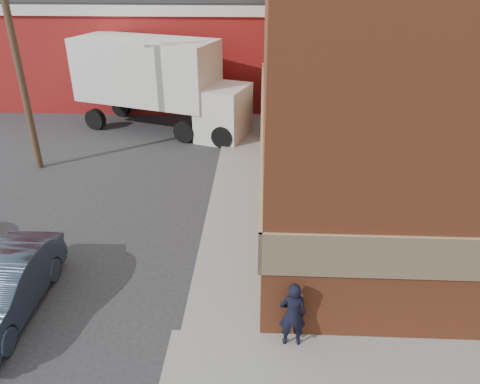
% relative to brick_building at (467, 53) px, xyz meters
% --- Properties ---
extents(ground, '(90.00, 90.00, 0.00)m').
position_rel_brick_building_xyz_m(ground, '(-8.50, -9.00, -4.68)').
color(ground, '#28282B').
rests_on(ground, ground).
extents(brick_building, '(14.25, 18.25, 9.36)m').
position_rel_brick_building_xyz_m(brick_building, '(0.00, 0.00, 0.00)').
color(brick_building, brown).
rests_on(brick_building, ground).
extents(sidewalk_west, '(1.80, 18.00, 0.12)m').
position_rel_brick_building_xyz_m(sidewalk_west, '(-7.90, 0.00, -4.62)').
color(sidewalk_west, gray).
rests_on(sidewalk_west, ground).
extents(warehouse, '(16.30, 8.30, 5.60)m').
position_rel_brick_building_xyz_m(warehouse, '(-14.50, 11.00, -1.87)').
color(warehouse, maroon).
rests_on(warehouse, ground).
extents(utility_pole, '(2.00, 0.26, 9.00)m').
position_rel_brick_building_xyz_m(utility_pole, '(-16.00, 0.00, 0.06)').
color(utility_pole, '#4D3826').
rests_on(utility_pole, ground).
extents(man, '(0.60, 0.41, 1.60)m').
position_rel_brick_building_xyz_m(man, '(-6.31, -9.25, -3.76)').
color(man, black).
rests_on(man, sidewalk_south).
extents(sedan, '(1.55, 4.33, 1.42)m').
position_rel_brick_building_xyz_m(sedan, '(-13.12, -8.50, -3.97)').
color(sedan, '#2E3A4D').
rests_on(sedan, ground).
extents(box_truck, '(9.01, 5.16, 4.27)m').
position_rel_brick_building_xyz_m(box_truck, '(-11.71, 4.66, -2.22)').
color(box_truck, silver).
rests_on(box_truck, ground).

